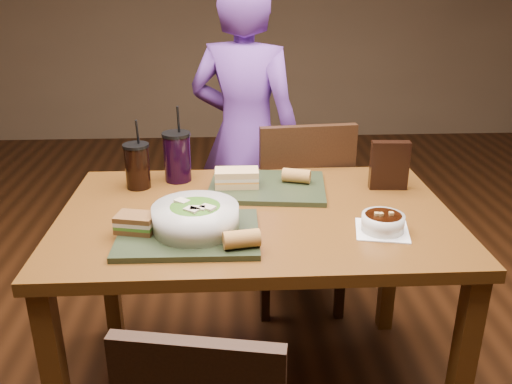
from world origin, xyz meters
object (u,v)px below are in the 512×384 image
tray_near (189,234)px  soup_bowl (383,222)px  diner (245,138)px  cup_cola (137,166)px  salad_bowl (196,216)px  dining_table (256,236)px  sandwich_far (237,178)px  tray_far (267,187)px  chair_far (303,209)px  baguette_near (242,239)px  baguette_far (296,176)px  chip_bag (389,165)px  cup_berry (177,156)px  sandwich_near (136,223)px

tray_near → soup_bowl: bearing=0.7°
diner → cup_cola: bearing=77.0°
tray_near → soup_bowl: (0.59, 0.01, 0.02)m
salad_bowl → cup_cola: bearing=119.7°
dining_table → soup_bowl: size_ratio=6.98×
sandwich_far → tray_far: bearing=3.6°
chair_far → tray_far: size_ratio=2.20×
tray_near → baguette_near: 0.19m
tray_near → baguette_far: bearing=46.6°
diner → soup_bowl: diner is taller
diner → cup_cola: (-0.42, -0.62, 0.08)m
dining_table → baguette_far: (0.16, 0.22, 0.13)m
soup_bowl → chip_bag: bearing=71.9°
baguette_far → cup_berry: bearing=168.1°
cup_cola → chip_bag: cup_cola is taller
sandwich_near → baguette_far: sandwich_near is taller
sandwich_near → diner: bearing=70.6°
dining_table → sandwich_far: size_ratio=8.28×
diner → cup_berry: (-0.28, -0.56, 0.10)m
sandwich_near → chair_far: bearing=49.4°
cup_cola → chip_bag: bearing=-3.7°
diner → salad_bowl: size_ratio=5.76×
baguette_near → baguette_far: same height
chip_bag → sandwich_far: bearing=-177.0°
diner → tray_far: size_ratio=3.57×
dining_table → diner: size_ratio=0.87×
chair_far → soup_bowl: chair_far is taller
dining_table → cup_berry: size_ratio=4.46×
dining_table → tray_far: size_ratio=3.10×
cup_berry → chip_bag: cup_berry is taller
baguette_near → cup_berry: (-0.23, 0.60, 0.05)m
sandwich_far → cup_cola: size_ratio=0.61×
chair_far → sandwich_near: bearing=-130.6°
salad_bowl → cup_cola: (-0.23, 0.41, 0.02)m
soup_bowl → baguette_near: (-0.44, -0.12, 0.01)m
dining_table → cup_berry: bearing=132.1°
salad_bowl → sandwich_near: size_ratio=2.02×
soup_bowl → baguette_far: (-0.22, 0.39, 0.01)m
sandwich_near → sandwich_far: sandwich_far is taller
salad_bowl → soup_bowl: 0.57m
salad_bowl → dining_table: bearing=40.5°
salad_bowl → chip_bag: size_ratio=1.45×
chair_far → cup_cola: bearing=-155.7°
soup_bowl → dining_table: bearing=156.0°
tray_far → cup_cola: 0.48m
baguette_near → cup_cola: size_ratio=0.40×
baguette_near → chip_bag: bearing=40.5°
sandwich_near → cup_berry: size_ratio=0.44×
baguette_far → chair_far: bearing=76.9°
cup_cola → chip_bag: (0.92, -0.06, 0.00)m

